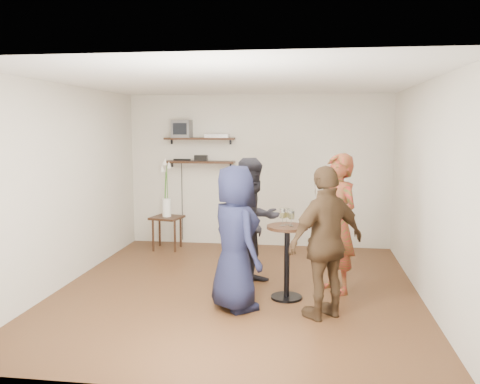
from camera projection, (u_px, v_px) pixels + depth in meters
name	position (u px, v px, depth m)	size (l,w,h in m)	color
room	(237.00, 188.00, 6.27)	(4.58, 5.08, 2.68)	#422615
shelf_upper	(200.00, 139.00, 8.67)	(1.20, 0.25, 0.04)	black
shelf_lower	(200.00, 162.00, 8.72)	(1.20, 0.25, 0.04)	black
crt_monitor	(182.00, 129.00, 8.69)	(0.32, 0.30, 0.30)	#59595B
dvd_deck	(217.00, 136.00, 8.62)	(0.40, 0.24, 0.06)	silver
radio	(201.00, 158.00, 8.71)	(0.22, 0.10, 0.10)	black
power_strip	(182.00, 160.00, 8.81)	(0.30, 0.05, 0.03)	black
side_table	(167.00, 222.00, 8.52)	(0.56, 0.56, 0.56)	black
vase_lilies	(166.00, 198.00, 8.47)	(0.20, 0.20, 1.00)	white
drinks_table	(287.00, 252.00, 6.05)	(0.49, 0.49, 0.89)	black
wine_glass_fl	(283.00, 214.00, 5.98)	(0.07, 0.07, 0.21)	silver
wine_glass_fr	(292.00, 216.00, 5.95)	(0.06, 0.06, 0.19)	silver
wine_glass_bl	(287.00, 214.00, 6.06)	(0.07, 0.07, 0.20)	silver
wine_glass_br	(291.00, 214.00, 6.00)	(0.07, 0.07, 0.20)	silver
person_plaid	(338.00, 223.00, 6.28)	(0.63, 0.42, 1.73)	red
person_dark	(253.00, 222.00, 6.60)	(0.81, 0.63, 1.66)	black
person_navy	(235.00, 238.00, 5.69)	(0.80, 0.52, 1.64)	black
person_brown	(326.00, 243.00, 5.42)	(0.97, 0.40, 1.65)	#422E1C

